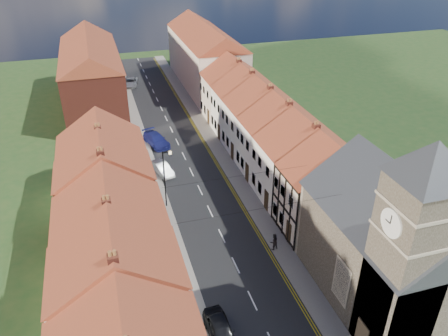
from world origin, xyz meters
The scene contains 22 objects.
road centered at (0.00, 30.00, 0.01)m, with size 7.00×90.00×0.02m, color black.
pavement_left centered at (-4.40, 30.00, 0.06)m, with size 1.80×90.00×0.12m, color gray.
pavement_right centered at (4.40, 30.00, 0.06)m, with size 1.80×90.00×0.12m, color gray.
church centered at (9.36, 3.32, 5.88)m, with size 11.25×14.25×15.20m.
cottage_r_tudor centered at (9.27, 12.70, 4.47)m, with size 8.30×5.20×9.00m.
cottage_r_white_near centered at (9.30, 18.10, 4.47)m, with size 8.30×6.00×9.00m.
cottage_r_cream_mid centered at (9.30, 23.50, 4.48)m, with size 8.30×5.20×9.00m.
cottage_r_pink centered at (9.30, 28.90, 4.47)m, with size 8.30×6.00×9.00m.
cottage_r_white_far centered at (9.30, 34.30, 4.48)m, with size 8.30×5.20×9.00m.
cottage_r_cream_far centered at (9.30, 39.70, 4.47)m, with size 8.30×6.00×9.00m.
cottage_l_cream centered at (-9.30, 5.55, 4.52)m, with size 8.30×6.30×9.10m.
cottage_l_white centered at (-9.30, 11.95, 4.37)m, with size 8.30×6.90×8.80m.
cottage_l_brick_mid centered at (-9.30, 18.05, 4.53)m, with size 8.30×5.70×9.10m.
cottage_l_pink centered at (-9.30, 23.85, 4.37)m, with size 8.30×6.30×8.80m.
block_right_far centered at (9.30, 55.00, 5.29)m, with size 8.30×24.20×10.50m.
block_left_far centered at (-9.30, 50.00, 5.29)m, with size 8.30×24.20×10.50m.
lamppost centered at (-3.81, 20.00, 3.54)m, with size 0.88×0.15×6.00m.
car_near centered at (-3.20, 3.50, 0.69)m, with size 1.63×4.05×1.38m, color black.
car_mid centered at (-3.20, 26.63, 0.63)m, with size 1.34×3.85×1.27m, color #AEB2B6.
car_far centered at (-2.65, 34.00, 0.71)m, with size 2.00×4.91×1.43m, color navy.
car_distant centered at (-3.20, 57.84, 0.66)m, with size 2.17×4.72×1.31m, color #919397.
pedestrian_right centered at (3.70, 10.90, 0.89)m, with size 0.75×0.59×1.55m, color black.
Camera 1 is at (-8.78, -15.77, 24.59)m, focal length 35.00 mm.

